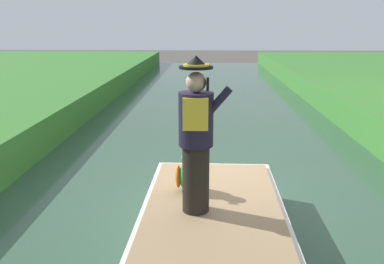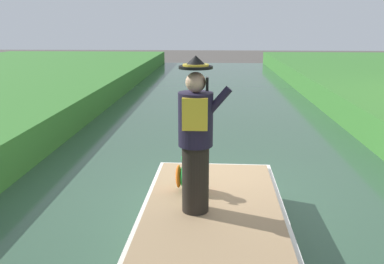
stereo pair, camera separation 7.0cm
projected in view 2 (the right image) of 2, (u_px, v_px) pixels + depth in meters
ground_plane at (212, 205)px, 6.72m from camera, size 80.00×80.00×0.00m
canal_water at (212, 202)px, 6.71m from camera, size 7.19×48.00×0.10m
boat at (212, 244)px, 4.78m from camera, size 1.87×4.23×0.61m
person_pirate at (196, 137)px, 4.70m from camera, size 0.61×0.42×1.85m
parrot_plush at (189, 174)px, 5.45m from camera, size 0.36×0.35×0.57m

